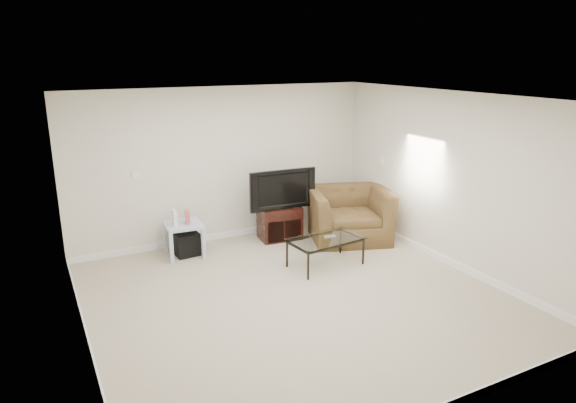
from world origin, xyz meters
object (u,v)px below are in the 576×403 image
tv_stand (280,223)px  recliner (349,206)px  television (280,188)px  side_table (184,239)px  subwoofer (186,243)px  coffee_table (325,252)px

tv_stand → recliner: (1.02, -0.53, 0.29)m
television → tv_stand: bearing=87.0°
television → side_table: 1.74m
subwoofer → recliner: recliner is taller
television → side_table: television is taller
side_table → coffee_table: side_table is taller
tv_stand → coffee_table: size_ratio=0.62×
tv_stand → coffee_table: tv_stand is taller
tv_stand → recliner: 1.18m
television → subwoofer: 1.74m
subwoofer → television: bearing=-1.7°
coffee_table → recliner: bearing=40.5°
television → coffee_table: (0.08, -1.30, -0.67)m
side_table → subwoofer: side_table is taller
tv_stand → side_table: bearing=-173.9°
tv_stand → subwoofer: (-1.60, 0.02, -0.09)m
tv_stand → coffee_table: (0.08, -1.33, -0.07)m
coffee_table → side_table: bearing=142.1°
coffee_table → tv_stand: bearing=93.3°
television → coffee_table: size_ratio=0.99×
subwoofer → recliner: bearing=-11.9°
tv_stand → recliner: size_ratio=0.51×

